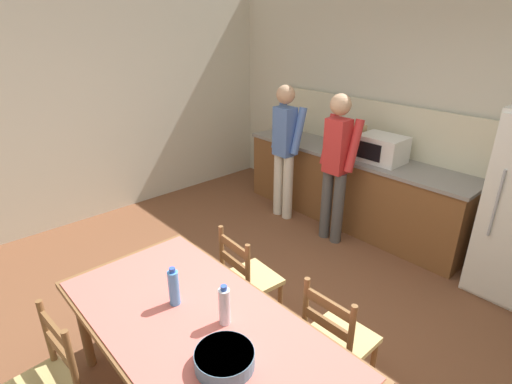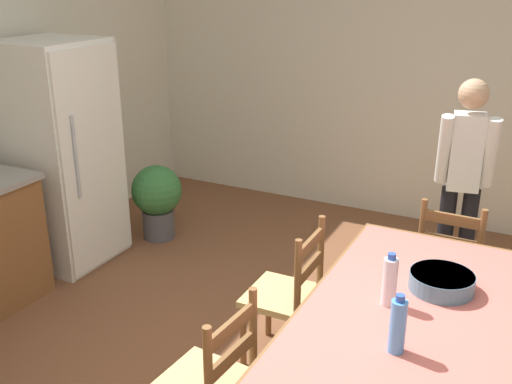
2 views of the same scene
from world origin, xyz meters
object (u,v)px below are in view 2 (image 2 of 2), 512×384
Objects in this scene: serving_bowl at (442,281)px; refrigerator at (61,155)px; person_by_table at (463,175)px; potted_plant at (157,197)px; dining_table at (408,334)px; chair_head_end at (450,264)px; chair_side_far_right at (288,296)px; bottle_off_centre at (390,281)px; bottle_near_centre at (398,326)px.

refrigerator is at bearing 79.27° from serving_bowl.
person_by_table is at bearing -72.40° from refrigerator.
serving_bowl reaches higher than potted_plant.
serving_bowl is 1.51m from person_by_table.
chair_head_end is at bearing 0.27° from dining_table.
potted_plant is (1.12, 1.74, -0.06)m from chair_side_far_right.
serving_bowl is 0.20× the size of person_by_table.
potted_plant is at bearing 58.28° from dining_table.
refrigerator is 1.95× the size of chair_head_end.
bottle_off_centre reaches higher than serving_bowl.
bottle_off_centre is at bearing -106.29° from refrigerator.
dining_table is at bearing 168.15° from serving_bowl.
bottle_near_centre is at bearing -179.79° from dining_table.
bottle_off_centre is (-0.83, -2.85, -0.01)m from refrigerator.
person_by_table is 2.35× the size of potted_plant.
serving_bowl is 0.95m from chair_side_far_right.
bottle_near_centre is 0.62m from serving_bowl.
bottle_near_centre reaches higher than potted_plant.
serving_bowl is at bearing -11.85° from dining_table.
bottle_off_centre reaches higher than dining_table.
dining_table is 1.33m from chair_head_end.
potted_plant is (1.47, 2.42, -0.50)m from bottle_off_centre.
bottle_near_centre is 0.30× the size of chair_head_end.
serving_bowl is at bearing 96.97° from chair_head_end.
dining_table is 0.95m from chair_side_far_right.
chair_head_end is 1.17m from chair_side_far_right.
bottle_near_centre is at bearing 92.38° from chair_head_end.
bottle_near_centre is 1.00× the size of bottle_off_centre.
chair_side_far_right is (0.71, 0.80, -0.44)m from bottle_near_centre.
bottle_near_centre is at bearing -111.76° from refrigerator.
refrigerator is at bearing -102.97° from chair_side_far_right.
chair_head_end reaches higher than potted_plant.
bottle_off_centre is 0.30× the size of chair_side_far_right.
bottle_near_centre and bottle_off_centre have the same top height.
serving_bowl is 2.92m from potted_plant.
chair_side_far_right reaches higher than dining_table.
potted_plant is (0.64, -0.43, -0.50)m from refrigerator.
refrigerator reaches higher than chair_side_far_right.
person_by_table reaches higher than bottle_off_centre.
serving_bowl is at bearing 83.01° from chair_side_far_right.
potted_plant is at bearing -123.21° from chair_side_far_right.
bottle_near_centre is 0.30× the size of chair_side_far_right.
bottle_off_centre is at bearing 51.45° from dining_table.
person_by_table reaches higher than serving_bowl.
dining_table is 6.36× the size of serving_bowl.
bottle_near_centre is at bearing -8.83° from person_by_table.
chair_side_far_right is at bearing -102.42° from refrigerator.
bottle_off_centre is 0.84× the size of serving_bowl.
bottle_off_centre is at bearing 61.75° from chair_side_far_right.
serving_bowl is (0.61, -0.07, -0.07)m from bottle_near_centre.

